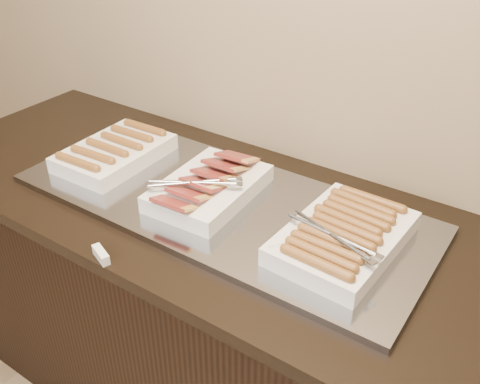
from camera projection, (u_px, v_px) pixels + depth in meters
name	position (u px, v px, depth m)	size (l,w,h in m)	color
counter	(219.00, 316.00, 1.78)	(2.06, 0.76, 0.90)	black
warming_tray	(220.00, 202.00, 1.52)	(1.20, 0.50, 0.02)	#91949E
dish_left	(115.00, 152.00, 1.70)	(0.24, 0.35, 0.07)	white
dish_center	(208.00, 187.00, 1.52)	(0.26, 0.37, 0.09)	white
dish_right	(343.00, 236.00, 1.32)	(0.28, 0.39, 0.08)	white
label_holder	(101.00, 255.00, 1.32)	(0.07, 0.02, 0.03)	white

